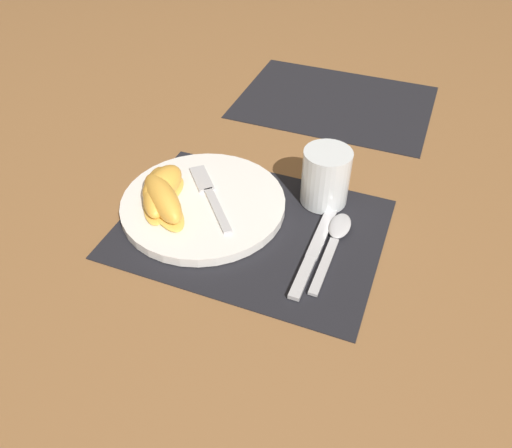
% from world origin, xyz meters
% --- Properties ---
extents(ground_plane, '(3.00, 3.00, 0.00)m').
position_xyz_m(ground_plane, '(0.00, 0.00, 0.00)').
color(ground_plane, olive).
extents(placemat, '(0.42, 0.31, 0.00)m').
position_xyz_m(placemat, '(0.00, 0.00, 0.00)').
color(placemat, black).
rests_on(placemat, ground_plane).
extents(placemat_far, '(0.42, 0.31, 0.00)m').
position_xyz_m(placemat_far, '(0.02, 0.45, 0.00)').
color(placemat_far, black).
rests_on(placemat_far, ground_plane).
extents(plate, '(0.27, 0.27, 0.02)m').
position_xyz_m(plate, '(-0.09, 0.02, 0.01)').
color(plate, white).
rests_on(plate, placemat).
extents(juice_glass, '(0.08, 0.08, 0.10)m').
position_xyz_m(juice_glass, '(0.09, 0.11, 0.05)').
color(juice_glass, silver).
rests_on(juice_glass, placemat).
extents(knife, '(0.02, 0.21, 0.01)m').
position_xyz_m(knife, '(0.11, -0.02, 0.01)').
color(knife, '#BCBCC1').
rests_on(knife, placemat).
extents(spoon, '(0.03, 0.18, 0.01)m').
position_xyz_m(spoon, '(0.13, 0.02, 0.01)').
color(spoon, '#BCBCC1').
rests_on(spoon, placemat).
extents(fork, '(0.14, 0.15, 0.00)m').
position_xyz_m(fork, '(-0.09, 0.03, 0.02)').
color(fork, '#BCBCC1').
rests_on(fork, plate).
extents(citrus_wedge_0, '(0.06, 0.10, 0.04)m').
position_xyz_m(citrus_wedge_0, '(-0.16, 0.01, 0.04)').
color(citrus_wedge_0, '#F7C656').
rests_on(citrus_wedge_0, plate).
extents(citrus_wedge_1, '(0.10, 0.14, 0.04)m').
position_xyz_m(citrus_wedge_1, '(-0.16, -0.01, 0.04)').
color(citrus_wedge_1, '#F7C656').
rests_on(citrus_wedge_1, plate).
extents(citrus_wedge_2, '(0.13, 0.12, 0.05)m').
position_xyz_m(citrus_wedge_2, '(-0.14, -0.03, 0.04)').
color(citrus_wedge_2, '#F7C656').
rests_on(citrus_wedge_2, plate).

